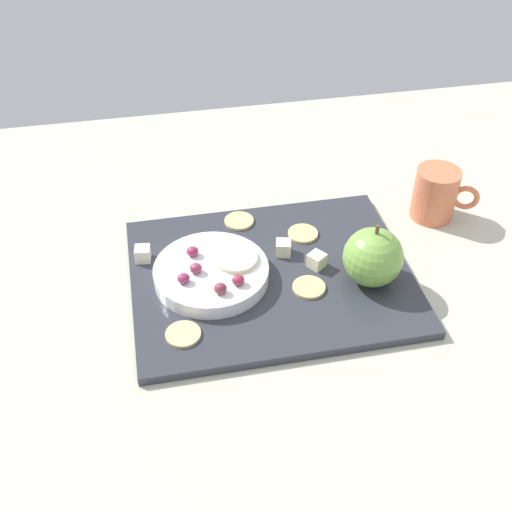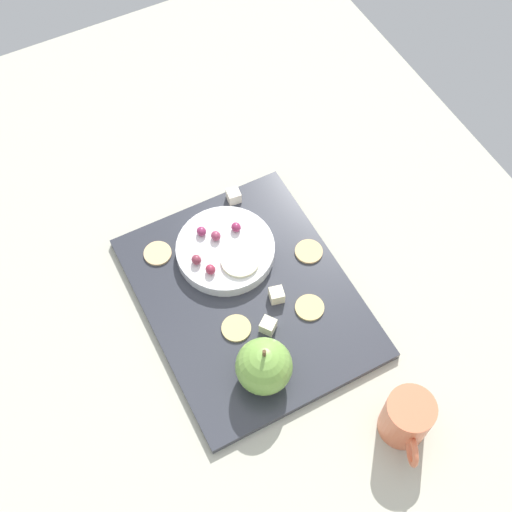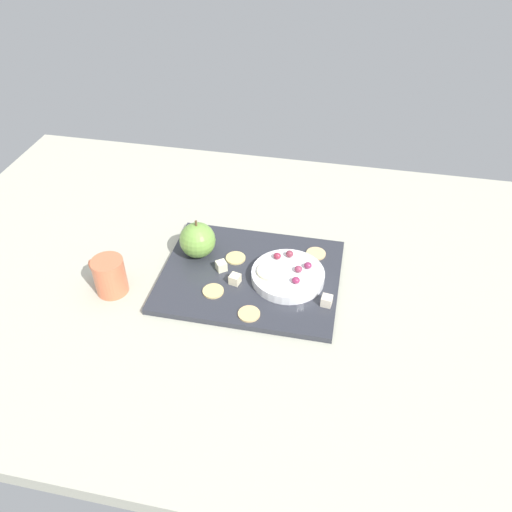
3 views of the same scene
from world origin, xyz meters
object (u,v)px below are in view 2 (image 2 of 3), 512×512
(serving_dish, at_px, (225,250))
(cheese_cube_1, at_px, (234,196))
(grape_0, at_px, (196,260))
(grape_4, at_px, (201,231))
(grape_1, at_px, (216,236))
(apple_slice_0, at_px, (240,261))
(cracker_0, at_px, (310,308))
(cup, at_px, (407,419))
(apple_whole, at_px, (264,366))
(cheese_cube_2, at_px, (277,295))
(platter, at_px, (248,297))
(cracker_1, at_px, (158,253))
(cracker_2, at_px, (235,326))
(grape_3, at_px, (210,269))
(grape_2, at_px, (236,227))
(cheese_cube_0, at_px, (268,326))
(cracker_3, at_px, (309,252))

(serving_dish, distance_m, cheese_cube_1, 0.10)
(grape_0, xyz_separation_m, grape_4, (-0.04, 0.03, -0.00))
(grape_1, relative_size, apple_slice_0, 0.28)
(cracker_0, xyz_separation_m, cup, (0.21, 0.02, 0.02))
(apple_whole, xyz_separation_m, cup, (0.15, 0.13, -0.01))
(cheese_cube_2, bearing_deg, grape_1, -163.03)
(platter, bearing_deg, cup, 19.10)
(cracker_1, relative_size, cracker_2, 1.00)
(apple_whole, relative_size, cheese_cube_1, 3.83)
(grape_1, xyz_separation_m, grape_3, (0.05, -0.03, 0.00))
(grape_0, relative_size, grape_2, 1.00)
(cracker_0, xyz_separation_m, apple_slice_0, (-0.11, -0.06, 0.02))
(grape_1, bearing_deg, cracker_2, -15.23)
(grape_1, distance_m, grape_4, 0.02)
(cracker_2, distance_m, apple_slice_0, 0.10)
(platter, xyz_separation_m, grape_4, (-0.12, -0.02, 0.03))
(grape_4, xyz_separation_m, cup, (0.39, 0.11, -0.00))
(cheese_cube_1, height_order, cracker_1, cheese_cube_1)
(apple_whole, distance_m, cheese_cube_2, 0.13)
(cracker_0, height_order, grape_4, grape_4)
(grape_0, distance_m, grape_4, 0.05)
(serving_dish, bearing_deg, cheese_cube_1, 146.39)
(apple_whole, height_order, grape_0, apple_whole)
(cracker_1, relative_size, grape_1, 2.67)
(cracker_1, height_order, grape_2, grape_2)
(grape_2, bearing_deg, cheese_cube_2, 1.63)
(apple_whole, relative_size, cracker_1, 1.81)
(platter, distance_m, cracker_0, 0.09)
(apple_slice_0, bearing_deg, cheese_cube_0, -5.41)
(grape_3, bearing_deg, grape_4, 165.94)
(apple_slice_0, bearing_deg, serving_dish, -166.89)
(cheese_cube_2, bearing_deg, cheese_cube_0, -42.33)
(cheese_cube_2, height_order, apple_slice_0, apple_slice_0)
(cheese_cube_0, bearing_deg, cheese_cube_1, 165.45)
(cracker_2, bearing_deg, apple_whole, 0.51)
(cracker_0, relative_size, cracker_1, 1.00)
(cracker_0, distance_m, cup, 0.21)
(cheese_cube_0, xyz_separation_m, cracker_3, (-0.09, 0.12, -0.01))
(cracker_0, height_order, cracker_1, same)
(cracker_2, xyz_separation_m, grape_4, (-0.15, 0.02, 0.02))
(cracker_2, distance_m, grape_2, 0.16)
(apple_slice_0, bearing_deg, grape_1, -165.80)
(cracker_3, height_order, apple_slice_0, apple_slice_0)
(platter, height_order, cup, cup)
(cracker_1, bearing_deg, cheese_cube_0, 25.57)
(cracker_0, bearing_deg, grape_4, -153.58)
(apple_whole, xyz_separation_m, grape_2, (-0.23, 0.07, -0.01))
(cracker_2, xyz_separation_m, cracker_3, (-0.06, 0.16, 0.00))
(cracker_0, relative_size, cup, 0.47)
(cheese_cube_2, relative_size, cracker_3, 0.47)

